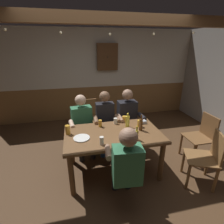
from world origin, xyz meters
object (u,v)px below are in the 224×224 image
pint_glass_4 (140,123)px  wall_dart_cabinet (107,57)px  chair_empty_near_right (207,157)px  pint_glass_5 (126,138)px  plate_0 (129,133)px  pint_glass_3 (124,119)px  bottle_2 (128,121)px  bottle_0 (137,135)px  pint_glass_0 (100,123)px  pint_glass_2 (102,141)px  person_2 (128,117)px  person_0 (83,123)px  dining_table (113,139)px  pint_glass_6 (68,130)px  chair_empty_near_left (90,117)px  chair_empty_far_end (202,136)px  person_3 (126,163)px  pint_glass_1 (115,121)px  person_1 (106,120)px  bottle_1 (141,124)px  plate_1 (82,138)px  condiment_caddy (142,122)px

pint_glass_4 → wall_dart_cabinet: wall_dart_cabinet is taller
chair_empty_near_right → pint_glass_5: chair_empty_near_right is taller
plate_0 → pint_glass_3: size_ratio=2.60×
chair_empty_near_right → pint_glass_4: chair_empty_near_right is taller
bottle_2 → bottle_0: bearing=-89.6°
bottle_0 → pint_glass_0: 0.72m
bottle_2 → pint_glass_2: (-0.52, -0.46, -0.05)m
person_2 → plate_0: size_ratio=4.46×
wall_dart_cabinet → pint_glass_0: bearing=-104.6°
plate_0 → bottle_0: size_ratio=1.25×
chair_empty_near_right → pint_glass_5: (-1.20, 0.29, 0.32)m
pint_glass_3 → wall_dart_cabinet: 2.21m
person_0 → dining_table: bearing=115.8°
pint_glass_3 → pint_glass_6: 1.04m
pint_glass_2 → wall_dart_cabinet: bearing=77.1°
pint_glass_0 → chair_empty_near_left: bearing=94.4°
chair_empty_far_end → pint_glass_6: size_ratio=5.97×
chair_empty_far_end → person_3: bearing=112.0°
bottle_0 → pint_glass_1: bottle_0 is taller
person_1 → chair_empty_far_end: person_1 is taller
person_0 → chair_empty_near_right: bearing=137.0°
pint_glass_1 → pint_glass_4: pint_glass_4 is taller
plate_0 → pint_glass_6: 0.98m
person_3 → bottle_1: person_3 is taller
plate_1 → person_1: bearing=55.6°
plate_0 → pint_glass_5: size_ratio=2.15×
pint_glass_0 → pint_glass_1: 0.29m
bottle_2 → pint_glass_2: bearing=-138.8°
pint_glass_0 → pint_glass_3: size_ratio=1.13×
plate_0 → bottle_1: (0.22, 0.06, 0.10)m
chair_empty_near_right → pint_glass_2: bearing=103.0°
dining_table → plate_1: bearing=-173.9°
plate_1 → pint_glass_0: 0.48m
person_1 → plate_0: size_ratio=4.42×
person_3 → plate_1: bearing=134.9°
bottle_0 → person_1: bearing=107.1°
bottle_1 → pint_glass_3: size_ratio=2.55×
person_2 → chair_empty_near_left: size_ratio=1.42×
chair_empty_near_right → pint_glass_3: (-1.03, 0.96, 0.31)m
condiment_caddy → pint_glass_0: bearing=178.0°
dining_table → pint_glass_3: (0.30, 0.39, 0.16)m
chair_empty_near_right → dining_table: bearing=90.0°
chair_empty_near_right → plate_1: (-1.83, 0.52, 0.27)m
person_0 → person_3: size_ratio=1.00×
chair_empty_far_end → pint_glass_1: 1.64m
condiment_caddy → pint_glass_4: bearing=-128.9°
person_2 → wall_dart_cabinet: 2.00m
pint_glass_0 → pint_glass_3: 0.48m
pint_glass_5 → wall_dart_cabinet: bearing=84.6°
pint_glass_6 → person_1: bearing=37.8°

